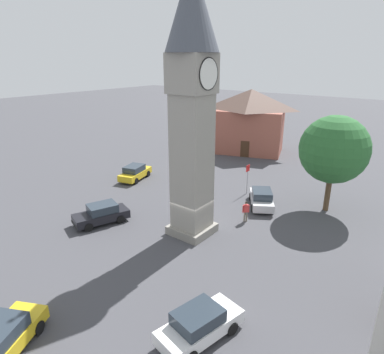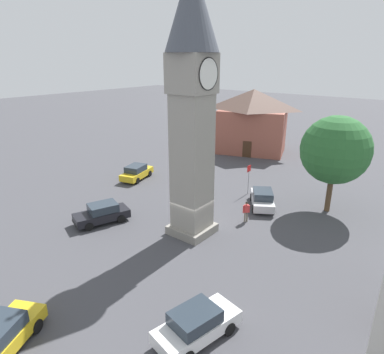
{
  "view_description": "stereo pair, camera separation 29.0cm",
  "coord_description": "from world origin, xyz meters",
  "px_view_note": "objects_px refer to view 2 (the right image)",
  "views": [
    {
      "loc": [
        -17.42,
        -13.52,
        12.1
      ],
      "look_at": [
        0.0,
        0.0,
        4.3
      ],
      "focal_mm": 31.68,
      "sensor_mm": 36.0,
      "label": 1
    },
    {
      "loc": [
        -17.24,
        -13.75,
        12.1
      ],
      "look_at": [
        0.0,
        0.0,
        4.3
      ],
      "focal_mm": 31.68,
      "sensor_mm": 36.0,
      "label": 2
    }
  ],
  "objects_px": {
    "car_blue_kerb": "(137,172)",
    "car_red_corner": "(197,324)",
    "car_silver_kerb": "(262,198)",
    "road_sign": "(249,175)",
    "clock_tower": "(192,87)",
    "car_white_side": "(102,213)",
    "tree": "(335,150)",
    "building_terrace_right": "(252,121)",
    "car_black_far": "(0,337)",
    "pedestrian": "(246,210)"
  },
  "relations": [
    {
      "from": "car_blue_kerb",
      "to": "car_red_corner",
      "type": "xyz_separation_m",
      "value": [
        -12.99,
        -18.07,
        0.0
      ]
    },
    {
      "from": "car_red_corner",
      "to": "car_silver_kerb",
      "type": "bearing_deg",
      "value": 16.73
    },
    {
      "from": "road_sign",
      "to": "car_silver_kerb",
      "type": "bearing_deg",
      "value": -126.81
    },
    {
      "from": "car_blue_kerb",
      "to": "clock_tower",
      "type": "bearing_deg",
      "value": -114.66
    },
    {
      "from": "car_blue_kerb",
      "to": "car_red_corner",
      "type": "height_order",
      "value": "same"
    },
    {
      "from": "car_red_corner",
      "to": "car_white_side",
      "type": "height_order",
      "value": "same"
    },
    {
      "from": "tree",
      "to": "building_terrace_right",
      "type": "bearing_deg",
      "value": 48.53
    },
    {
      "from": "car_white_side",
      "to": "tree",
      "type": "bearing_deg",
      "value": -44.73
    },
    {
      "from": "car_white_side",
      "to": "road_sign",
      "type": "relative_size",
      "value": 1.59
    },
    {
      "from": "car_black_far",
      "to": "building_terrace_right",
      "type": "distance_m",
      "value": 37.1
    },
    {
      "from": "car_silver_kerb",
      "to": "building_terrace_right",
      "type": "relative_size",
      "value": 0.42
    },
    {
      "from": "pedestrian",
      "to": "road_sign",
      "type": "bearing_deg",
      "value": 28.24
    },
    {
      "from": "building_terrace_right",
      "to": "road_sign",
      "type": "relative_size",
      "value": 3.72
    },
    {
      "from": "car_blue_kerb",
      "to": "car_black_far",
      "type": "height_order",
      "value": "same"
    },
    {
      "from": "clock_tower",
      "to": "pedestrian",
      "type": "bearing_deg",
      "value": -29.49
    },
    {
      "from": "car_blue_kerb",
      "to": "pedestrian",
      "type": "relative_size",
      "value": 2.62
    },
    {
      "from": "car_white_side",
      "to": "car_black_far",
      "type": "relative_size",
      "value": 1.0
    },
    {
      "from": "car_blue_kerb",
      "to": "tree",
      "type": "distance_m",
      "value": 19.31
    },
    {
      "from": "car_blue_kerb",
      "to": "building_terrace_right",
      "type": "relative_size",
      "value": 0.43
    },
    {
      "from": "clock_tower",
      "to": "road_sign",
      "type": "height_order",
      "value": "clock_tower"
    },
    {
      "from": "car_blue_kerb",
      "to": "building_terrace_right",
      "type": "xyz_separation_m",
      "value": [
        17.21,
        -3.91,
        3.47
      ]
    },
    {
      "from": "car_white_side",
      "to": "building_terrace_right",
      "type": "bearing_deg",
      "value": 3.12
    },
    {
      "from": "tree",
      "to": "building_terrace_right",
      "type": "distance_m",
      "value": 19.13
    },
    {
      "from": "pedestrian",
      "to": "building_terrace_right",
      "type": "relative_size",
      "value": 0.16
    },
    {
      "from": "car_blue_kerb",
      "to": "car_white_side",
      "type": "xyz_separation_m",
      "value": [
        -8.47,
        -5.31,
        0.0
      ]
    },
    {
      "from": "tree",
      "to": "building_terrace_right",
      "type": "height_order",
      "value": "building_terrace_right"
    },
    {
      "from": "car_red_corner",
      "to": "car_white_side",
      "type": "xyz_separation_m",
      "value": [
        4.52,
        12.76,
        0.0
      ]
    },
    {
      "from": "car_silver_kerb",
      "to": "pedestrian",
      "type": "relative_size",
      "value": 2.59
    },
    {
      "from": "pedestrian",
      "to": "tree",
      "type": "relative_size",
      "value": 0.21
    },
    {
      "from": "clock_tower",
      "to": "car_black_far",
      "type": "distance_m",
      "value": 16.52
    },
    {
      "from": "car_red_corner",
      "to": "pedestrian",
      "type": "bearing_deg",
      "value": 19.66
    },
    {
      "from": "clock_tower",
      "to": "car_silver_kerb",
      "type": "distance_m",
      "value": 12.17
    },
    {
      "from": "car_blue_kerb",
      "to": "car_red_corner",
      "type": "bearing_deg",
      "value": -125.7
    },
    {
      "from": "clock_tower",
      "to": "car_red_corner",
      "type": "bearing_deg",
      "value": -140.15
    },
    {
      "from": "car_silver_kerb",
      "to": "car_red_corner",
      "type": "height_order",
      "value": "same"
    },
    {
      "from": "car_blue_kerb",
      "to": "car_white_side",
      "type": "height_order",
      "value": "same"
    },
    {
      "from": "car_black_far",
      "to": "tree",
      "type": "xyz_separation_m",
      "value": [
        23.41,
        -6.32,
        4.46
      ]
    },
    {
      "from": "road_sign",
      "to": "pedestrian",
      "type": "bearing_deg",
      "value": -151.76
    },
    {
      "from": "car_blue_kerb",
      "to": "tree",
      "type": "height_order",
      "value": "tree"
    },
    {
      "from": "car_black_far",
      "to": "tree",
      "type": "distance_m",
      "value": 24.65
    },
    {
      "from": "car_silver_kerb",
      "to": "car_red_corner",
      "type": "distance_m",
      "value": 15.52
    },
    {
      "from": "clock_tower",
      "to": "pedestrian",
      "type": "xyz_separation_m",
      "value": [
        3.93,
        -2.22,
        -9.33
      ]
    },
    {
      "from": "car_red_corner",
      "to": "tree",
      "type": "height_order",
      "value": "tree"
    },
    {
      "from": "car_red_corner",
      "to": "building_terrace_right",
      "type": "distance_m",
      "value": 33.53
    },
    {
      "from": "car_red_corner",
      "to": "road_sign",
      "type": "height_order",
      "value": "road_sign"
    },
    {
      "from": "clock_tower",
      "to": "building_terrace_right",
      "type": "height_order",
      "value": "clock_tower"
    },
    {
      "from": "car_silver_kerb",
      "to": "car_black_far",
      "type": "height_order",
      "value": "same"
    },
    {
      "from": "road_sign",
      "to": "car_white_side",
      "type": "bearing_deg",
      "value": 154.17
    },
    {
      "from": "tree",
      "to": "road_sign",
      "type": "relative_size",
      "value": 2.84
    },
    {
      "from": "car_silver_kerb",
      "to": "tree",
      "type": "bearing_deg",
      "value": -59.83
    }
  ]
}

